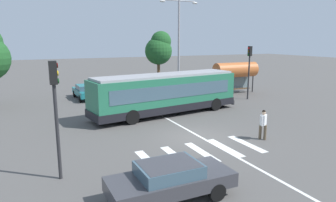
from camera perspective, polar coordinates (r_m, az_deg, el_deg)
ground_plane at (r=17.89m, az=5.27°, el=-6.79°), size 160.00×160.00×0.00m
city_transit_bus at (r=22.96m, az=-0.33°, el=1.42°), size 12.09×4.29×3.06m
pedestrian_crossing_street at (r=18.02m, az=17.38°, el=-3.93°), size 0.52×0.42×1.72m
foreground_sedan at (r=11.09m, az=0.44°, el=-14.30°), size 4.51×1.90×1.35m
parked_car_teal at (r=30.19m, az=-15.10°, el=1.86°), size 2.00×4.57×1.35m
parked_car_red at (r=30.63m, az=-10.42°, el=2.20°), size 1.91×4.52×1.35m
parked_car_charcoal at (r=31.65m, az=-5.77°, el=2.63°), size 1.98×4.55×1.35m
parked_car_silver at (r=32.35m, az=-0.93°, el=2.87°), size 2.01×4.57×1.35m
parked_car_blue at (r=33.77m, az=3.17°, el=3.22°), size 2.04×4.59×1.35m
traffic_light_near_corner at (r=12.62m, az=-20.34°, el=-0.12°), size 0.33×0.32×4.79m
traffic_light_far_corner at (r=29.56m, az=14.95°, el=6.67°), size 0.33×0.32×4.98m
bus_stop_shelter at (r=32.63m, az=12.51°, el=5.60°), size 4.83×1.54×3.25m
twin_arm_street_lamp at (r=30.22m, az=2.04°, el=11.64°), size 4.06×0.32×9.35m
background_tree_right at (r=37.53m, az=-1.66°, el=9.81°), size 3.30×3.30×6.59m
crosswalk_painted_stripes at (r=15.72m, az=6.29°, el=-9.43°), size 6.18×2.91×0.01m
lane_center_line at (r=19.68m, az=3.01°, el=-5.05°), size 0.16×24.00×0.01m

